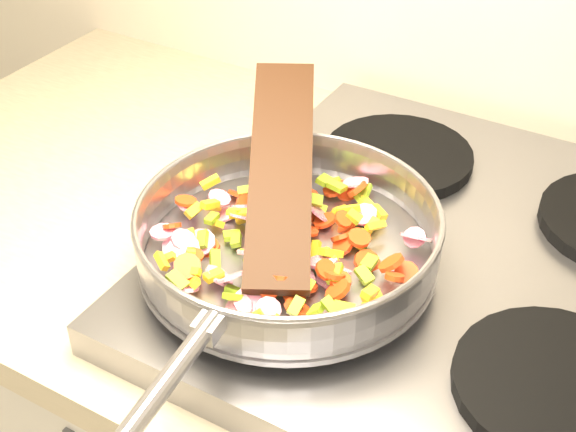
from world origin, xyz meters
The scene contains 7 objects.
cooktop centered at (-0.70, 1.67, 0.92)m, with size 0.60×0.60×0.04m, color #939399.
grate_fl centered at (-0.84, 1.52, 0.95)m, with size 0.19×0.19×0.02m, color black.
grate_fr centered at (-0.56, 1.52, 0.95)m, with size 0.19×0.19×0.02m, color black.
grate_bl centered at (-0.84, 1.81, 0.95)m, with size 0.19×0.19×0.02m, color black.
saute_pan centered at (-0.85, 1.55, 0.99)m, with size 0.36×0.53×0.06m.
vegetable_heap centered at (-0.85, 1.55, 0.98)m, with size 0.29×0.28×0.05m.
wooden_spatula centered at (-0.89, 1.59, 1.03)m, with size 0.29×0.07×0.01m, color black.
Camera 1 is at (-0.53, 0.98, 1.50)m, focal length 50.00 mm.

